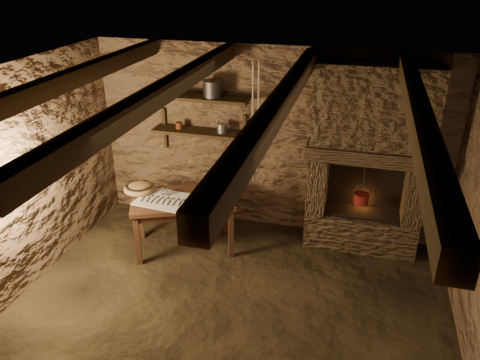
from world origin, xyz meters
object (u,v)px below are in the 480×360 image
(wooden_bowl, at_px, (139,189))
(iron_stockpot, at_px, (213,90))
(work_table, at_px, (184,221))
(red_pot, at_px, (361,198))
(stoneware_jug, at_px, (225,181))

(wooden_bowl, distance_m, iron_stockpot, 1.52)
(work_table, relative_size, wooden_bowl, 3.67)
(work_table, height_order, red_pot, red_pot)
(iron_stockpot, bearing_deg, stoneware_jug, -60.19)
(work_table, height_order, wooden_bowl, wooden_bowl)
(stoneware_jug, height_order, iron_stockpot, iron_stockpot)
(work_table, xyz_separation_m, red_pot, (2.09, 0.57, 0.32))
(wooden_bowl, height_order, iron_stockpot, iron_stockpot)
(iron_stockpot, bearing_deg, wooden_bowl, -138.39)
(wooden_bowl, distance_m, red_pot, 2.71)
(work_table, xyz_separation_m, stoneware_jug, (0.49, 0.18, 0.52))
(iron_stockpot, xyz_separation_m, red_pot, (1.89, -0.12, -1.17))
(wooden_bowl, bearing_deg, iron_stockpot, 41.61)
(red_pot, bearing_deg, wooden_bowl, -168.09)
(wooden_bowl, xyz_separation_m, red_pot, (2.65, 0.56, -0.05))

